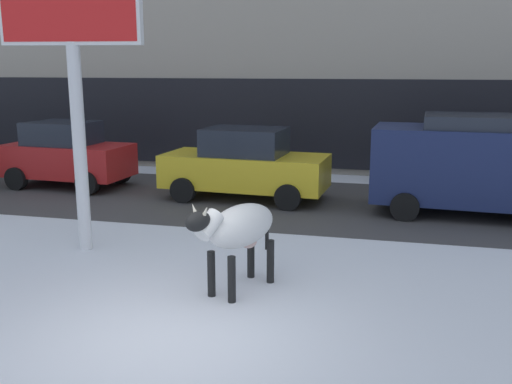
% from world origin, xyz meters
% --- Properties ---
extents(ground_plane, '(120.00, 120.00, 0.00)m').
position_xyz_m(ground_plane, '(0.00, 0.00, 0.00)').
color(ground_plane, white).
extents(road_strip, '(60.00, 5.60, 0.01)m').
position_xyz_m(road_strip, '(0.00, 7.67, 0.00)').
color(road_strip, '#423F3F').
rests_on(road_strip, ground).
extents(cow_holstein, '(1.12, 1.90, 1.54)m').
position_xyz_m(cow_holstein, '(0.49, 1.74, 1.00)').
color(cow_holstein, silver).
rests_on(cow_holstein, ground).
extents(billboard, '(2.52, 0.55, 5.56)m').
position_xyz_m(billboard, '(-2.87, 3.01, 4.31)').
color(billboard, silver).
rests_on(billboard, ground).
extents(car_red_hatchback, '(3.60, 2.10, 1.86)m').
position_xyz_m(car_red_hatchback, '(-6.34, 8.13, 0.93)').
color(car_red_hatchback, red).
rests_on(car_red_hatchback, ground).
extents(car_yellow_sedan, '(4.30, 2.18, 1.84)m').
position_xyz_m(car_yellow_sedan, '(-1.01, 7.80, 0.91)').
color(car_yellow_sedan, gold).
rests_on(car_yellow_sedan, ground).
extents(car_navy_van, '(4.71, 2.34, 2.32)m').
position_xyz_m(car_navy_van, '(4.59, 7.38, 1.24)').
color(car_navy_van, '#19234C').
rests_on(car_navy_van, ground).
extents(pedestrian_near_billboard, '(0.36, 0.24, 1.73)m').
position_xyz_m(pedestrian_near_billboard, '(2.75, 10.83, 0.88)').
color(pedestrian_near_billboard, '#282833').
rests_on(pedestrian_near_billboard, ground).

